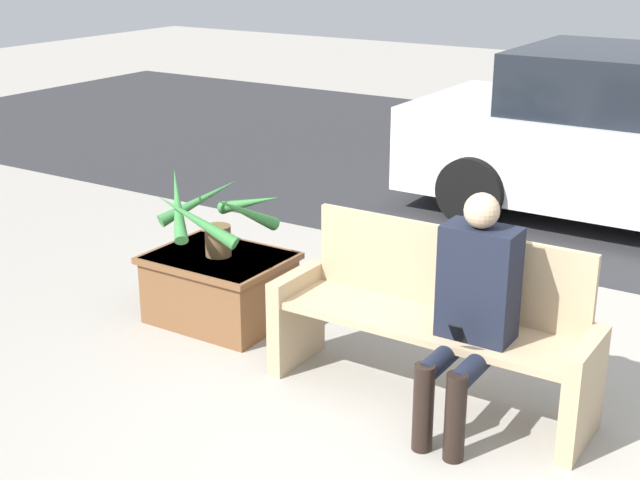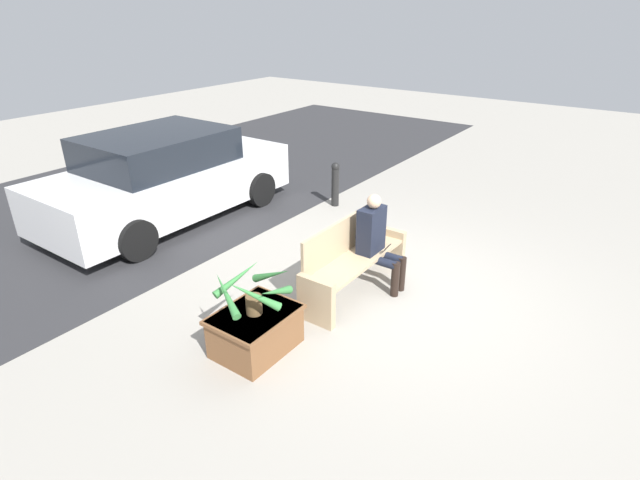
{
  "view_description": "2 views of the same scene",
  "coord_description": "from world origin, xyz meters",
  "px_view_note": "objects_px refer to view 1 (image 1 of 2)",
  "views": [
    {
      "loc": [
        1.57,
        -3.56,
        2.45
      ],
      "look_at": [
        -1.1,
        0.62,
        0.72
      ],
      "focal_mm": 50.0,
      "sensor_mm": 36.0,
      "label": 1
    },
    {
      "loc": [
        -5.02,
        -2.41,
        3.33
      ],
      "look_at": [
        -0.94,
        0.5,
        0.96
      ],
      "focal_mm": 28.0,
      "sensor_mm": 36.0,
      "label": 2
    }
  ],
  "objects_px": {
    "person_seated": "(472,305)",
    "bench": "(433,322)",
    "potted_plant": "(215,214)",
    "planter_box": "(220,285)"
  },
  "relations": [
    {
      "from": "bench",
      "to": "person_seated",
      "type": "height_order",
      "value": "person_seated"
    },
    {
      "from": "bench",
      "to": "planter_box",
      "type": "height_order",
      "value": "bench"
    },
    {
      "from": "bench",
      "to": "potted_plant",
      "type": "distance_m",
      "value": 1.66
    },
    {
      "from": "potted_plant",
      "to": "planter_box",
      "type": "bearing_deg",
      "value": 46.98
    },
    {
      "from": "person_seated",
      "to": "planter_box",
      "type": "distance_m",
      "value": 1.98
    },
    {
      "from": "person_seated",
      "to": "planter_box",
      "type": "height_order",
      "value": "person_seated"
    },
    {
      "from": "person_seated",
      "to": "potted_plant",
      "type": "bearing_deg",
      "value": 169.96
    },
    {
      "from": "person_seated",
      "to": "bench",
      "type": "bearing_deg",
      "value": 147.75
    },
    {
      "from": "person_seated",
      "to": "planter_box",
      "type": "relative_size",
      "value": 1.41
    },
    {
      "from": "planter_box",
      "to": "potted_plant",
      "type": "distance_m",
      "value": 0.49
    }
  ]
}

